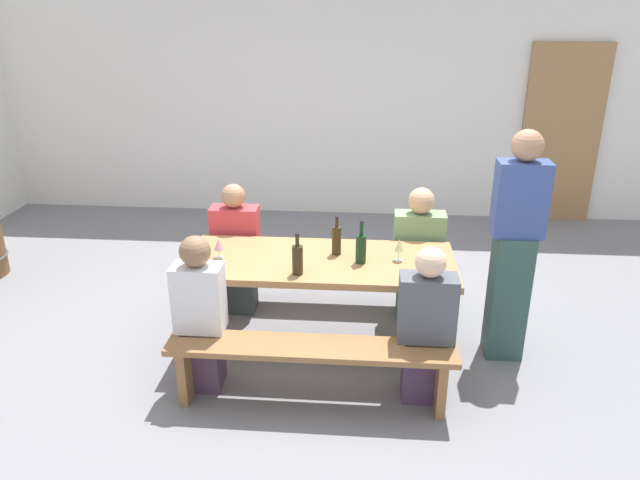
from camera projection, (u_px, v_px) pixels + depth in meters
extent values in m
plane|color=slate|center=(320.00, 346.00, 4.68)|extent=(24.00, 24.00, 0.00)
cube|color=silver|center=(342.00, 84.00, 7.16)|extent=(14.00, 0.20, 3.20)
cube|color=#9E7247|center=(561.00, 135.00, 7.04)|extent=(0.90, 0.06, 2.10)
cube|color=#9E7247|center=(320.00, 262.00, 4.41)|extent=(1.99, 0.82, 0.05)
cylinder|color=#9E7247|center=(190.00, 325.00, 4.30)|extent=(0.07, 0.07, 0.70)
cylinder|color=#9E7247|center=(446.00, 336.00, 4.16)|extent=(0.07, 0.07, 0.70)
cylinder|color=#9E7247|center=(214.00, 283.00, 4.94)|extent=(0.07, 0.07, 0.70)
cylinder|color=#9E7247|center=(436.00, 291.00, 4.81)|extent=(0.07, 0.07, 0.70)
cube|color=olive|center=(311.00, 348.00, 3.86)|extent=(1.89, 0.30, 0.04)
cube|color=olive|center=(186.00, 371.00, 4.01)|extent=(0.06, 0.24, 0.41)
cube|color=olive|center=(440.00, 383.00, 3.88)|extent=(0.06, 0.24, 0.41)
cube|color=olive|center=(327.00, 260.00, 5.18)|extent=(1.89, 0.30, 0.04)
cube|color=olive|center=(232.00, 280.00, 5.33)|extent=(0.06, 0.24, 0.41)
cube|color=olive|center=(423.00, 287.00, 5.20)|extent=(0.06, 0.24, 0.41)
cylinder|color=#332814|center=(336.00, 241.00, 4.45)|extent=(0.07, 0.07, 0.22)
cylinder|color=#332814|center=(337.00, 223.00, 4.39)|extent=(0.02, 0.02, 0.07)
cylinder|color=black|center=(337.00, 217.00, 4.38)|extent=(0.03, 0.03, 0.01)
cylinder|color=#143319|center=(361.00, 249.00, 4.30)|extent=(0.08, 0.08, 0.21)
cylinder|color=#143319|center=(361.00, 229.00, 4.25)|extent=(0.03, 0.03, 0.10)
cylinder|color=black|center=(362.00, 222.00, 4.22)|extent=(0.03, 0.03, 0.01)
cylinder|color=#332814|center=(298.00, 260.00, 4.12)|extent=(0.08, 0.08, 0.21)
cylinder|color=#332814|center=(297.00, 241.00, 4.07)|extent=(0.03, 0.03, 0.08)
cylinder|color=black|center=(297.00, 234.00, 4.05)|extent=(0.03, 0.03, 0.01)
cylinder|color=silver|center=(398.00, 260.00, 4.37)|extent=(0.06, 0.06, 0.01)
cylinder|color=silver|center=(399.00, 255.00, 4.36)|extent=(0.01, 0.01, 0.07)
cone|color=beige|center=(399.00, 245.00, 4.33)|extent=(0.07, 0.07, 0.09)
cylinder|color=silver|center=(220.00, 257.00, 4.42)|extent=(0.06, 0.06, 0.01)
cylinder|color=silver|center=(219.00, 253.00, 4.41)|extent=(0.01, 0.01, 0.06)
cone|color=#D18C93|center=(219.00, 244.00, 4.38)|extent=(0.07, 0.07, 0.08)
cube|color=#4D3449|center=(204.00, 357.00, 4.14)|extent=(0.25, 0.24, 0.45)
cube|color=silver|center=(199.00, 298.00, 3.97)|extent=(0.33, 0.20, 0.47)
sphere|color=#846047|center=(195.00, 251.00, 3.84)|extent=(0.21, 0.21, 0.21)
cube|color=#4C3354|center=(423.00, 367.00, 4.02)|extent=(0.28, 0.24, 0.45)
cube|color=#4C515B|center=(427.00, 308.00, 3.86)|extent=(0.37, 0.20, 0.45)
sphere|color=beige|center=(431.00, 262.00, 3.74)|extent=(0.20, 0.20, 0.20)
cube|color=#384040|center=(238.00, 286.00, 5.17)|extent=(0.30, 0.24, 0.45)
cube|color=#C6383D|center=(235.00, 235.00, 5.00)|extent=(0.40, 0.20, 0.49)
sphere|color=#A87A5B|center=(233.00, 196.00, 4.87)|extent=(0.20, 0.20, 0.20)
cube|color=#305849|center=(415.00, 292.00, 5.06)|extent=(0.31, 0.24, 0.45)
cube|color=#729966|center=(419.00, 241.00, 4.88)|extent=(0.41, 0.20, 0.48)
sphere|color=tan|center=(421.00, 201.00, 4.76)|extent=(0.21, 0.21, 0.21)
cube|color=#315049|center=(508.00, 296.00, 4.42)|extent=(0.27, 0.24, 0.97)
cube|color=#384C8C|center=(520.00, 199.00, 4.14)|extent=(0.36, 0.20, 0.54)
sphere|color=#A87A5B|center=(527.00, 145.00, 4.00)|extent=(0.22, 0.22, 0.22)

